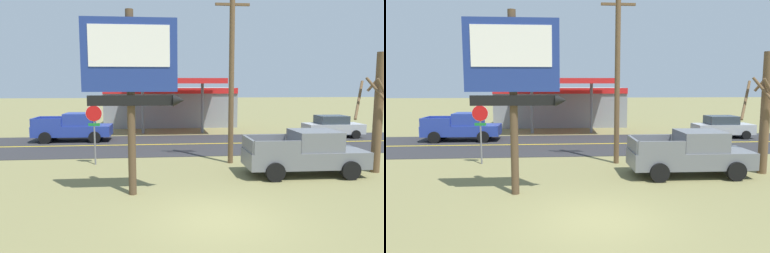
% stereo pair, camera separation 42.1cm
% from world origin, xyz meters
% --- Properties ---
extents(ground_plane, '(180.00, 180.00, 0.00)m').
position_xyz_m(ground_plane, '(0.00, 0.00, 0.00)').
color(ground_plane, olive).
extents(road_asphalt, '(140.00, 8.00, 0.02)m').
position_xyz_m(road_asphalt, '(0.00, 13.00, 0.01)').
color(road_asphalt, '#2B2B2D').
rests_on(road_asphalt, ground).
extents(road_centre_line, '(126.00, 0.20, 0.01)m').
position_xyz_m(road_centre_line, '(0.00, 13.00, 0.02)').
color(road_centre_line, gold).
rests_on(road_centre_line, road_asphalt).
extents(motel_sign, '(3.50, 0.54, 6.52)m').
position_xyz_m(motel_sign, '(-2.60, 2.53, 4.43)').
color(motel_sign, brown).
rests_on(motel_sign, ground).
extents(stop_sign, '(0.80, 0.08, 2.95)m').
position_xyz_m(stop_sign, '(-4.85, 7.61, 2.03)').
color(stop_sign, slate).
rests_on(stop_sign, ground).
extents(utility_pole, '(1.86, 0.26, 9.07)m').
position_xyz_m(utility_pole, '(1.89, 7.35, 4.83)').
color(utility_pole, brown).
rests_on(utility_pole, ground).
extents(bare_tree, '(2.07, 1.88, 5.39)m').
position_xyz_m(bare_tree, '(8.05, 4.92, 2.84)').
color(bare_tree, brown).
rests_on(bare_tree, ground).
extents(gas_station, '(12.00, 11.50, 4.40)m').
position_xyz_m(gas_station, '(-0.56, 24.10, 1.94)').
color(gas_station, gray).
rests_on(gas_station, ground).
extents(pickup_grey_parked_on_lawn, '(5.21, 2.26, 1.96)m').
position_xyz_m(pickup_grey_parked_on_lawn, '(4.70, 4.77, 0.96)').
color(pickup_grey_parked_on_lawn, slate).
rests_on(pickup_grey_parked_on_lawn, ground).
extents(pickup_blue_on_road, '(5.20, 2.24, 1.96)m').
position_xyz_m(pickup_blue_on_road, '(-7.56, 15.00, 0.96)').
color(pickup_blue_on_road, '#233893').
rests_on(pickup_blue_on_road, ground).
extents(car_silver_near_lane, '(4.20, 2.00, 1.64)m').
position_xyz_m(car_silver_near_lane, '(11.19, 15.00, 0.83)').
color(car_silver_near_lane, '#A8AAAF').
rests_on(car_silver_near_lane, ground).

